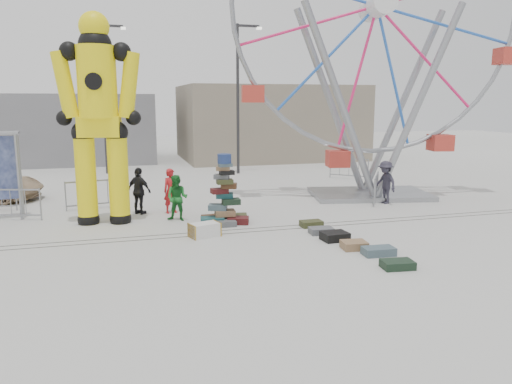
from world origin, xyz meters
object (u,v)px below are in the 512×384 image
object	(u,v)px
pedestrian_green	(177,198)
pedestrian_black	(139,191)
barricade_dummy_c	(94,194)
barricade_dummy_b	(11,204)
barricade_wheel_back	(349,168)
crash_test_dummy	(99,112)
barricade_wheel_front	(376,189)
lamp_post_left	(105,91)
pedestrian_red	(171,191)
steamer_trunk	(205,230)
ferris_wheel	(376,32)
lamp_post_right	(239,91)
suitcase_tower	(225,204)
pedestrian_grey	(385,182)

from	to	relation	value
pedestrian_green	pedestrian_black	xyz separation A→B (m)	(-1.17, 1.37, 0.06)
barricade_dummy_c	pedestrian_black	distance (m)	2.11
barricade_dummy_b	barricade_wheel_back	size ratio (longest dim) A/B	1.00
crash_test_dummy	barricade_wheel_front	world-z (taller)	crash_test_dummy
barricade_wheel_back	pedestrian_black	distance (m)	12.10
lamp_post_left	pedestrian_red	world-z (taller)	lamp_post_left
barricade_dummy_b	steamer_trunk	bearing A→B (deg)	-16.32
lamp_post_left	ferris_wheel	size ratio (longest dim) A/B	0.59
pedestrian_red	lamp_post_right	bearing A→B (deg)	48.25
pedestrian_red	ferris_wheel	bearing A→B (deg)	-7.75
crash_test_dummy	barricade_wheel_back	bearing A→B (deg)	36.55
ferris_wheel	steamer_trunk	distance (m)	11.05
steamer_trunk	barricade_dummy_b	distance (m)	7.02
crash_test_dummy	pedestrian_red	bearing A→B (deg)	30.52
lamp_post_right	barricade_wheel_front	world-z (taller)	lamp_post_right
barricade_wheel_front	pedestrian_black	world-z (taller)	pedestrian_black
suitcase_tower	pedestrian_red	bearing A→B (deg)	135.77
pedestrian_black	pedestrian_grey	bearing A→B (deg)	-142.39
crash_test_dummy	barricade_dummy_c	size ratio (longest dim) A/B	3.44
barricade_dummy_c	barricade_wheel_back	size ratio (longest dim) A/B	1.00
barricade_wheel_front	barricade_dummy_b	bearing A→B (deg)	120.28
lamp_post_right	barricade_dummy_b	xyz separation A→B (m)	(-10.13, -8.70, -3.93)
suitcase_tower	barricade_wheel_front	xyz separation A→B (m)	(6.51, 1.68, -0.09)
barricade_dummy_c	pedestrian_red	distance (m)	3.09
suitcase_tower	barricade_dummy_c	distance (m)	5.46
lamp_post_left	crash_test_dummy	world-z (taller)	lamp_post_left
lamp_post_right	steamer_trunk	size ratio (longest dim) A/B	9.17
suitcase_tower	pedestrian_black	bearing A→B (deg)	149.68
steamer_trunk	pedestrian_black	xyz separation A→B (m)	(-1.67, 3.63, 0.63)
barricade_wheel_front	pedestrian_green	distance (m)	8.01
crash_test_dummy	pedestrian_green	size ratio (longest dim) A/B	4.47
lamp_post_right	pedestrian_black	world-z (taller)	lamp_post_right
barricade_wheel_back	suitcase_tower	bearing A→B (deg)	-95.45
ferris_wheel	barricade_dummy_c	world-z (taller)	ferris_wheel
steamer_trunk	pedestrian_red	bearing A→B (deg)	83.22
lamp_post_right	pedestrian_green	distance (m)	11.91
ferris_wheel	pedestrian_red	distance (m)	10.27
pedestrian_red	pedestrian_grey	bearing A→B (deg)	-17.90
lamp_post_left	pedestrian_grey	xyz separation A→B (m)	(10.41, -11.64, -3.65)
pedestrian_black	pedestrian_red	bearing A→B (deg)	-144.61
lamp_post_right	suitcase_tower	bearing A→B (deg)	-106.73
ferris_wheel	pedestrian_black	bearing A→B (deg)	-164.17
crash_test_dummy	pedestrian_black	bearing A→B (deg)	50.21
barricade_dummy_b	barricade_wheel_front	distance (m)	13.33
barricade_dummy_c	pedestrian_grey	bearing A→B (deg)	-22.36
crash_test_dummy	ferris_wheel	xyz separation A→B (m)	(10.69, 1.81, 3.05)
lamp_post_left	steamer_trunk	xyz separation A→B (m)	(2.74, -14.53, -4.28)
suitcase_tower	crash_test_dummy	size ratio (longest dim) A/B	0.33
lamp_post_right	steamer_trunk	bearing A→B (deg)	-108.76
pedestrian_grey	barricade_dummy_c	bearing A→B (deg)	-112.32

